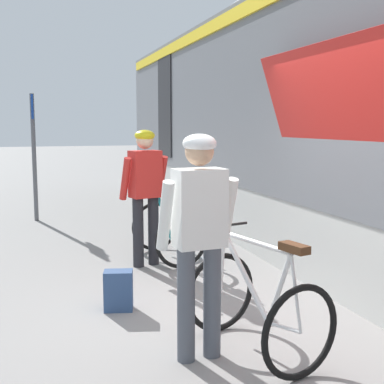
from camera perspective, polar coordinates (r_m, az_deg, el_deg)
The scene contains 8 objects.
ground_plane at distance 4.82m, azimuth 5.03°, elevation -14.76°, with size 80.00×80.00×0.00m, color gray.
cyclist_near_in_white at distance 3.89m, azimuth 0.81°, elevation -3.93°, with size 0.63×0.34×1.76m.
cyclist_far_in_red at distance 6.54m, azimuth -5.27°, elevation 0.75°, with size 0.65×0.40×1.76m.
bicycle_near_white at distance 4.18m, azimuth 7.29°, elevation -12.44°, with size 0.94×1.20×0.99m.
bicycle_far_teal at distance 6.95m, azimuth -2.75°, elevation -4.28°, with size 0.81×1.13×0.99m.
backpack_on_platform at distance 5.17m, azimuth -8.25°, elevation -10.88°, with size 0.28×0.18×0.40m, color navy.
water_bottle_near_the_bikes at distance 7.04m, azimuth 1.61°, elevation -6.58°, with size 0.07×0.07×0.22m, color #338CCC.
platform_sign_post at distance 10.07m, azimuth -17.38°, elevation 6.07°, with size 0.08×0.70×2.40m.
Camera 1 is at (-1.74, -4.10, 1.83)m, focal length 47.56 mm.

